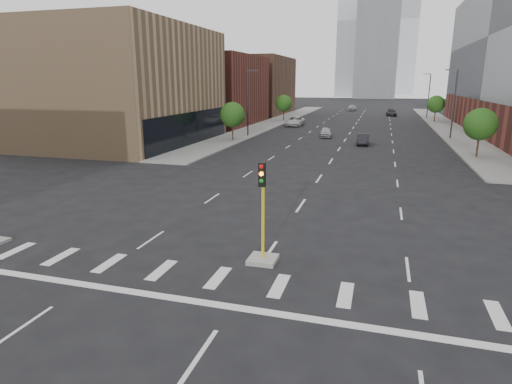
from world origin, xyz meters
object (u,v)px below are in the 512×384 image
at_px(car_mid_right, 363,139).
at_px(car_far_left, 295,121).
at_px(median_traffic_signal, 263,241).
at_px(car_distant, 352,108).
at_px(car_deep_right, 391,113).
at_px(car_near_left, 326,132).

height_order(car_mid_right, car_far_left, car_far_left).
bearing_deg(median_traffic_signal, car_distant, 91.88).
xyz_separation_m(median_traffic_signal, car_mid_right, (2.46, 37.41, -0.31)).
distance_m(median_traffic_signal, car_mid_right, 37.49).
relative_size(median_traffic_signal, car_far_left, 0.76).
height_order(car_deep_right, car_distant, car_distant).
relative_size(car_near_left, car_far_left, 0.68).
xyz_separation_m(car_deep_right, car_distant, (-9.68, 15.57, 0.08)).
xyz_separation_m(car_far_left, car_distant, (6.76, 42.84, 0.00)).
distance_m(car_mid_right, car_deep_right, 47.36).
height_order(car_near_left, car_distant, car_distant).
bearing_deg(car_far_left, car_mid_right, -58.31).
distance_m(car_near_left, car_mid_right, 8.03).
xyz_separation_m(car_near_left, car_deep_right, (9.28, 41.20, 0.06)).
height_order(car_far_left, car_distant, car_distant).
bearing_deg(car_near_left, median_traffic_signal, -92.10).
bearing_deg(car_deep_right, car_far_left, -124.68).
bearing_deg(car_distant, car_near_left, -85.89).
height_order(median_traffic_signal, car_far_left, median_traffic_signal).
distance_m(car_near_left, car_distant, 56.77).
bearing_deg(median_traffic_signal, car_far_left, 99.94).
distance_m(car_near_left, car_far_left, 15.67).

